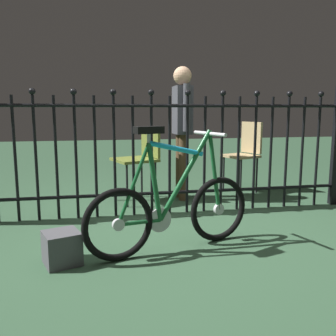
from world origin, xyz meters
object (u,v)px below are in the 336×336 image
(chair_tan, at_px, (245,150))
(chair_olive, at_px, (141,155))
(person_visitor, at_px, (182,122))
(display_crate, at_px, (62,248))
(bicycle, at_px, (172,209))

(chair_tan, height_order, chair_olive, chair_tan)
(person_visitor, distance_m, display_crate, 2.19)
(chair_tan, bearing_deg, display_crate, -138.36)
(chair_tan, bearing_deg, bicycle, -126.73)
(bicycle, distance_m, chair_tan, 2.21)
(chair_olive, bearing_deg, bicycle, -88.19)
(person_visitor, xyz_separation_m, display_crate, (-1.22, -1.64, -0.78))
(bicycle, distance_m, display_crate, 0.81)
(bicycle, distance_m, person_visitor, 1.70)
(display_crate, bearing_deg, chair_olive, 65.59)
(person_visitor, height_order, display_crate, person_visitor)
(chair_tan, relative_size, chair_olive, 1.07)
(chair_tan, xyz_separation_m, display_crate, (-2.10, -1.86, -0.42))
(chair_olive, bearing_deg, chair_tan, 10.36)
(person_visitor, bearing_deg, bicycle, -105.89)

